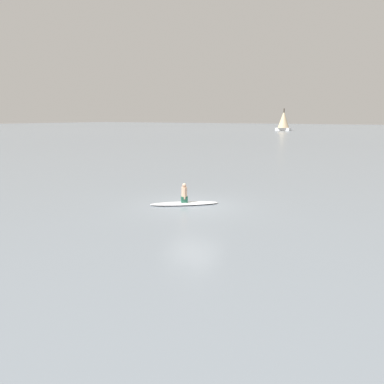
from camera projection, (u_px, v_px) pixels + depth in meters
ground_plane at (193, 206)px, 17.86m from camera, size 400.00×400.00×0.00m
surfboard at (184, 203)px, 18.06m from camera, size 2.98×2.65×0.11m
person_paddler at (184, 194)px, 17.97m from camera, size 0.39×0.38×0.92m
sailboat_near_left at (284, 120)px, 110.88m from camera, size 4.82×3.86×6.37m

